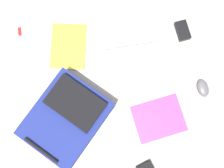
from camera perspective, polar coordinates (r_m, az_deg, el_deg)
name	(u,v)px	position (r m, az deg, el deg)	size (l,w,h in m)	color
ground_plane	(113,84)	(1.50, 0.14, 0.08)	(3.55, 3.55, 0.00)	gray
backpack	(67,117)	(1.44, -9.54, -7.09)	(0.54, 0.54, 0.15)	navy
laptop	(131,24)	(1.59, 4.10, 12.65)	(0.34, 0.25, 0.03)	#929296
book_manual	(68,46)	(1.57, -9.36, 7.97)	(0.25, 0.30, 0.01)	silver
book_blue	(159,119)	(1.50, 9.99, -7.36)	(0.30, 0.24, 0.01)	silver
computer_mouse	(203,88)	(1.57, 18.92, -0.81)	(0.06, 0.10, 0.04)	#4C4C51
power_brick	(182,31)	(1.62, 14.89, 10.99)	(0.07, 0.11, 0.03)	black
usb_stick	(20,31)	(1.67, -19.22, 10.61)	(0.02, 0.05, 0.01)	#B21919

